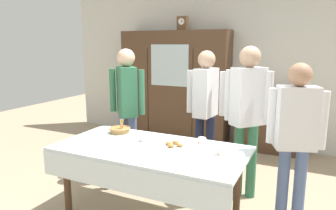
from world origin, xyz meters
TOP-DOWN VIEW (x-y plane):
  - ground_plane at (0.00, 0.00)m, footprint 12.00×12.00m
  - back_wall at (0.00, 2.65)m, footprint 6.40×0.10m
  - dining_table at (0.00, -0.23)m, footprint 1.87×0.95m
  - wall_cabinet at (-0.90, 2.35)m, footprint 1.98×0.46m
  - mantel_clock at (-0.76, 2.35)m, footprint 0.18×0.11m
  - bookshelf_low at (0.77, 2.41)m, footprint 1.06×0.35m
  - book_stack at (0.77, 2.41)m, footprint 0.17×0.22m
  - tea_cup_mid_left at (0.42, 0.12)m, footprint 0.13×0.13m
  - tea_cup_far_right at (0.69, -0.13)m, footprint 0.13×0.13m
  - tea_cup_near_right at (-0.14, -0.07)m, footprint 0.13×0.13m
  - bread_basket at (-0.56, 0.09)m, footprint 0.24×0.24m
  - pastry_plate at (0.21, -0.10)m, footprint 0.28×0.28m
  - spoon_near_right at (-0.06, -0.50)m, footprint 0.12×0.02m
  - spoon_far_right at (0.45, -0.34)m, footprint 0.12×0.02m
  - spoon_mid_right at (0.12, -0.52)m, footprint 0.12×0.02m
  - person_near_right_end at (-0.77, 0.58)m, footprint 0.52×0.40m
  - person_behind_table_left at (0.15, 1.01)m, footprint 0.52×0.38m
  - person_behind_table_right at (1.28, 0.27)m, footprint 0.52×0.31m
  - person_by_cabinet at (0.75, 0.69)m, footprint 0.52×0.40m

SIDE VIEW (x-z plane):
  - ground_plane at x=0.00m, z-range 0.00..0.00m
  - bookshelf_low at x=0.77m, z-range 0.00..0.93m
  - dining_table at x=0.00m, z-range 0.28..1.04m
  - spoon_near_right at x=-0.06m, z-range 0.76..0.76m
  - spoon_far_right at x=0.45m, z-range 0.76..0.76m
  - spoon_mid_right at x=0.12m, z-range 0.76..0.76m
  - pastry_plate at x=0.21m, z-range 0.75..0.80m
  - tea_cup_mid_left at x=0.42m, z-range 0.75..0.82m
  - tea_cup_far_right at x=0.69m, z-range 0.75..0.82m
  - tea_cup_near_right at x=-0.14m, z-range 0.75..0.82m
  - bread_basket at x=-0.56m, z-range 0.71..0.87m
  - book_stack at x=0.77m, z-range 0.93..0.99m
  - person_behind_table_right at x=1.28m, z-range 0.17..1.76m
  - wall_cabinet at x=-0.90m, z-range 0.00..1.98m
  - person_behind_table_left at x=0.15m, z-range 0.18..1.86m
  - person_near_right_end at x=-0.77m, z-range 0.19..1.89m
  - person_by_cabinet at x=0.75m, z-range 0.20..1.93m
  - back_wall at x=0.00m, z-range 0.00..2.70m
  - mantel_clock at x=-0.76m, z-range 1.98..2.22m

